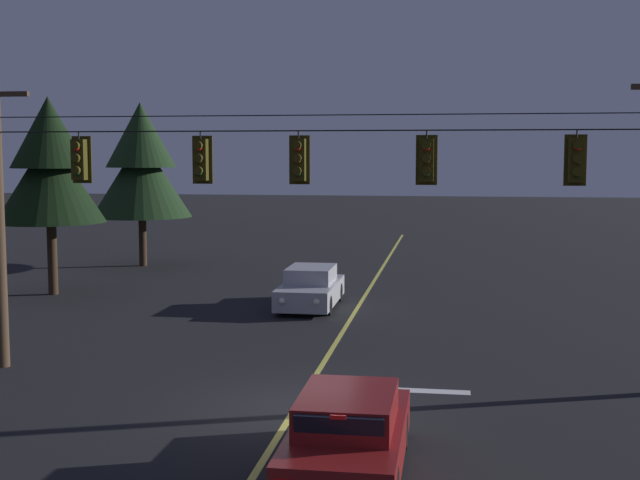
# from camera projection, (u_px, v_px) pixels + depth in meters

# --- Properties ---
(ground_plane) EXTENTS (180.00, 180.00, 0.00)m
(ground_plane) POSITION_uv_depth(u_px,v_px,m) (296.00, 408.00, 17.55)
(ground_plane) COLOR black
(lane_centre_stripe) EXTENTS (0.14, 60.00, 0.01)m
(lane_centre_stripe) POSITION_uv_depth(u_px,v_px,m) (345.00, 327.00, 25.69)
(lane_centre_stripe) COLOR #D1C64C
(lane_centre_stripe) RESTS_ON ground
(stop_bar_paint) EXTENTS (3.40, 0.36, 0.01)m
(stop_bar_paint) POSITION_uv_depth(u_px,v_px,m) (393.00, 390.00, 18.91)
(stop_bar_paint) COLOR silver
(stop_bar_paint) RESTS_ON ground
(signal_span_assembly) EXTENTS (17.34, 0.32, 7.16)m
(signal_span_assembly) POSITION_uv_depth(u_px,v_px,m) (313.00, 220.00, 19.41)
(signal_span_assembly) COLOR #423021
(signal_span_assembly) RESTS_ON ground
(traffic_light_leftmost) EXTENTS (0.48, 0.41, 1.22)m
(traffic_light_leftmost) POSITION_uv_depth(u_px,v_px,m) (79.00, 159.00, 20.12)
(traffic_light_leftmost) COLOR black
(traffic_light_left_inner) EXTENTS (0.48, 0.41, 1.22)m
(traffic_light_left_inner) POSITION_uv_depth(u_px,v_px,m) (201.00, 160.00, 19.66)
(traffic_light_left_inner) COLOR black
(traffic_light_centre) EXTENTS (0.48, 0.41, 1.22)m
(traffic_light_centre) POSITION_uv_depth(u_px,v_px,m) (298.00, 160.00, 19.31)
(traffic_light_centre) COLOR black
(traffic_light_right_inner) EXTENTS (0.48, 0.41, 1.22)m
(traffic_light_right_inner) POSITION_uv_depth(u_px,v_px,m) (426.00, 160.00, 18.87)
(traffic_light_right_inner) COLOR black
(traffic_light_rightmost) EXTENTS (0.48, 0.41, 1.22)m
(traffic_light_rightmost) POSITION_uv_depth(u_px,v_px,m) (576.00, 160.00, 18.37)
(traffic_light_rightmost) COLOR black
(car_waiting_near_lane) EXTENTS (1.80, 4.33, 1.39)m
(car_waiting_near_lane) POSITION_uv_depth(u_px,v_px,m) (348.00, 435.00, 13.87)
(car_waiting_near_lane) COLOR maroon
(car_waiting_near_lane) RESTS_ON ground
(car_oncoming_lead) EXTENTS (1.80, 4.42, 1.39)m
(car_oncoming_lead) POSITION_uv_depth(u_px,v_px,m) (311.00, 288.00, 29.06)
(car_oncoming_lead) COLOR #A5A5AD
(car_oncoming_lead) RESTS_ON ground
(tree_verge_near) EXTENTS (4.03, 4.03, 7.34)m
(tree_verge_near) POSITION_uv_depth(u_px,v_px,m) (49.00, 166.00, 31.28)
(tree_verge_near) COLOR #332316
(tree_verge_near) RESTS_ON ground
(tree_verge_far) EXTENTS (4.62, 4.62, 7.62)m
(tree_verge_far) POSITION_uv_depth(u_px,v_px,m) (141.00, 165.00, 39.43)
(tree_verge_far) COLOR #332316
(tree_verge_far) RESTS_ON ground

